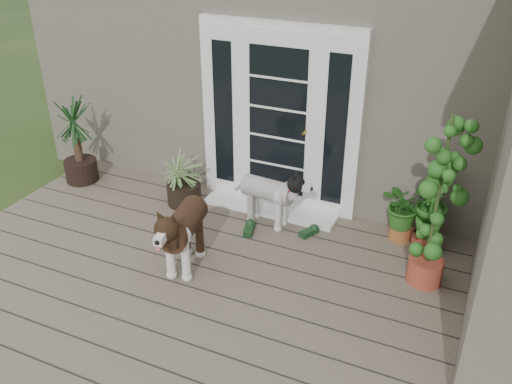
% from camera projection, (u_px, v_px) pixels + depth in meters
% --- Properties ---
extents(deck, '(6.20, 4.60, 0.12)m').
position_uv_depth(deck, '(204.00, 323.00, 4.86)').
color(deck, '#6B5B4C').
rests_on(deck, ground).
extents(house_main, '(7.40, 4.00, 3.10)m').
position_uv_depth(house_main, '(348.00, 48.00, 7.56)').
color(house_main, '#665E54').
rests_on(house_main, ground).
extents(door_unit, '(1.90, 0.14, 2.15)m').
position_uv_depth(door_unit, '(279.00, 119.00, 6.16)').
color(door_unit, white).
rests_on(door_unit, deck).
extents(door_step, '(1.60, 0.40, 0.05)m').
position_uv_depth(door_step, '(271.00, 207.00, 6.50)').
color(door_step, white).
rests_on(door_step, deck).
extents(brindle_dog, '(0.53, 0.94, 0.74)m').
position_uv_depth(brindle_dog, '(184.00, 236.00, 5.33)').
color(brindle_dog, '#402617').
rests_on(brindle_dog, deck).
extents(white_dog, '(0.80, 0.40, 0.64)m').
position_uv_depth(white_dog, '(268.00, 199.00, 6.07)').
color(white_dog, silver).
rests_on(white_dog, deck).
extents(spider_plant, '(0.81, 0.81, 0.72)m').
position_uv_depth(spider_plant, '(183.00, 177.00, 6.47)').
color(spider_plant, '#88AB69').
rests_on(spider_plant, deck).
extents(yucca, '(0.82, 0.82, 1.14)m').
position_uv_depth(yucca, '(76.00, 140.00, 6.91)').
color(yucca, '#113312').
rests_on(yucca, deck).
extents(herb_a, '(0.68, 0.68, 0.63)m').
position_uv_depth(herb_a, '(403.00, 214.00, 5.81)').
color(herb_a, '#205418').
rests_on(herb_a, deck).
extents(herb_b, '(0.59, 0.59, 0.67)m').
position_uv_depth(herb_b, '(429.00, 217.00, 5.70)').
color(herb_b, '#1E4C15').
rests_on(herb_b, deck).
extents(herb_c, '(0.42, 0.42, 0.53)m').
position_uv_depth(herb_c, '(428.00, 227.00, 5.67)').
color(herb_c, '#195518').
rests_on(herb_c, deck).
extents(sapling, '(0.68, 0.68, 1.77)m').
position_uv_depth(sapling, '(437.00, 201.00, 4.88)').
color(sapling, '#225317').
rests_on(sapling, deck).
extents(clog_left, '(0.21, 0.32, 0.09)m').
position_uv_depth(clog_left, '(249.00, 228.00, 6.05)').
color(clog_left, black).
rests_on(clog_left, deck).
extents(clog_right, '(0.23, 0.30, 0.08)m').
position_uv_depth(clog_right, '(309.00, 232.00, 6.00)').
color(clog_right, '#15361A').
rests_on(clog_right, deck).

